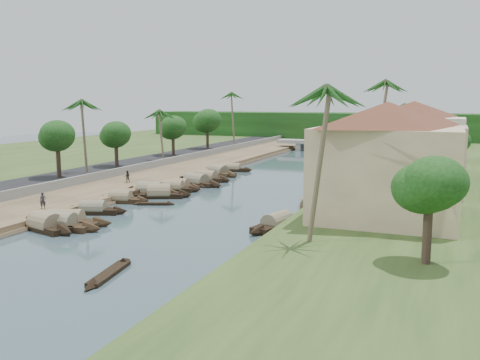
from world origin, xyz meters
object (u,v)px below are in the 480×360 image
at_px(sampan_0, 59,225).
at_px(sampan_1, 45,226).
at_px(bridge, 339,144).
at_px(building_near, 386,162).
at_px(person_near, 43,201).

bearing_deg(sampan_0, sampan_1, -142.02).
bearing_deg(bridge, building_near, -75.61).
bearing_deg(building_near, bridge, 104.39).
relative_size(bridge, person_near, 17.24).
bearing_deg(person_near, sampan_1, -79.25).
distance_m(sampan_0, sampan_1, 1.16).
distance_m(building_near, sampan_0, 29.27).
relative_size(sampan_1, person_near, 5.18).
bearing_deg(sampan_1, bridge, 99.90).
distance_m(bridge, building_near, 76.54).
distance_m(bridge, person_near, 79.96).
bearing_deg(sampan_0, person_near, 140.15).
relative_size(building_near, sampan_1, 1.77).
xyz_separation_m(sampan_0, sampan_1, (-0.87, -0.78, 0.00)).
bearing_deg(person_near, building_near, -24.21).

